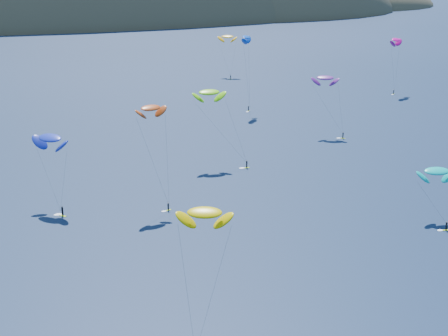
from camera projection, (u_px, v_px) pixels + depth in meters
island at (89, 26)px, 576.81m from camera, size 730.00×300.00×210.00m
kitesurfer_2 at (205, 213)px, 84.62m from camera, size 8.80×11.54×19.09m
kitesurfer_3 at (209, 92)px, 155.22m from camera, size 11.89×11.11×20.30m
kitesurfer_4 at (246, 37)px, 207.25m from camera, size 7.03×7.94×26.74m
kitesurfer_5 at (437, 171)px, 124.15m from camera, size 8.66×10.32×11.72m
kitesurfer_6 at (325, 78)px, 182.21m from camera, size 8.49×12.10×18.62m
kitesurfer_8 at (396, 40)px, 236.80m from camera, size 9.00×8.18×22.50m
kitesurfer_9 at (151, 108)px, 127.57m from camera, size 7.39×8.60×22.56m
kitesurfer_10 at (50, 138)px, 128.85m from camera, size 8.90×13.39×16.96m
kitesurfer_11 at (227, 37)px, 273.28m from camera, size 9.00×14.35×19.20m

